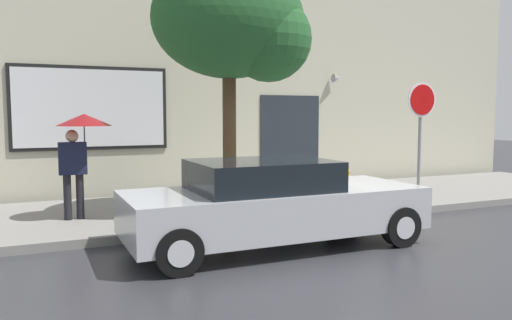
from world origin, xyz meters
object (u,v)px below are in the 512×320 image
pedestrian_with_umbrella (80,135)px  stop_sign (421,118)px  parked_car (273,204)px  fire_hydrant (345,186)px  street_tree (237,25)px

pedestrian_with_umbrella → stop_sign: size_ratio=0.74×
stop_sign → pedestrian_with_umbrella: bearing=170.9°
parked_car → pedestrian_with_umbrella: (-2.61, 2.72, 1.02)m
fire_hydrant → parked_car: bearing=-142.6°
pedestrian_with_umbrella → stop_sign: bearing=-9.1°
street_tree → stop_sign: street_tree is taller
pedestrian_with_umbrella → stop_sign: stop_sign is taller
parked_car → stop_sign: stop_sign is taller
fire_hydrant → pedestrian_with_umbrella: bearing=173.6°
fire_hydrant → street_tree: (-2.50, 0.05, 3.27)m
fire_hydrant → street_tree: bearing=178.8°
parked_car → stop_sign: 4.86m
street_tree → stop_sign: size_ratio=1.86×
pedestrian_with_umbrella → street_tree: bearing=-10.7°
stop_sign → street_tree: bearing=172.0°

